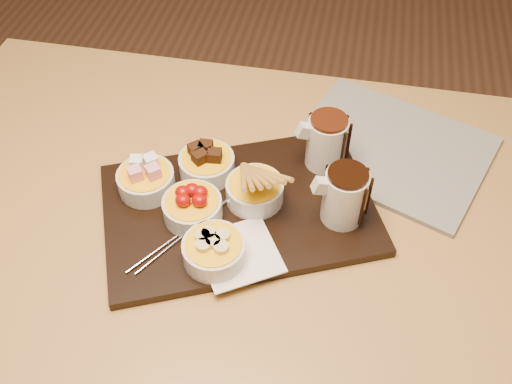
% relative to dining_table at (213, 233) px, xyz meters
% --- Properties ---
extents(ground, '(5.00, 5.00, 0.00)m').
position_rel_dining_table_xyz_m(ground, '(0.00, 0.00, -0.65)').
color(ground, '#57341E').
rests_on(ground, ground).
extents(dining_table, '(1.20, 0.80, 0.75)m').
position_rel_dining_table_xyz_m(dining_table, '(0.00, 0.00, 0.00)').
color(dining_table, '#AB7F3F').
rests_on(dining_table, ground).
extents(serving_board, '(0.54, 0.46, 0.02)m').
position_rel_dining_table_xyz_m(serving_board, '(0.06, -0.02, 0.11)').
color(serving_board, black).
rests_on(serving_board, dining_table).
extents(napkin, '(0.17, 0.17, 0.00)m').
position_rel_dining_table_xyz_m(napkin, '(0.08, -0.12, 0.12)').
color(napkin, white).
rests_on(napkin, serving_board).
extents(bowl_marshmallows, '(0.10, 0.10, 0.04)m').
position_rel_dining_table_xyz_m(bowl_marshmallows, '(-0.11, -0.01, 0.14)').
color(bowl_marshmallows, beige).
rests_on(bowl_marshmallows, serving_board).
extents(bowl_cake, '(0.10, 0.10, 0.04)m').
position_rel_dining_table_xyz_m(bowl_cake, '(-0.01, 0.05, 0.14)').
color(bowl_cake, beige).
rests_on(bowl_cake, serving_board).
extents(bowl_strawberries, '(0.10, 0.10, 0.04)m').
position_rel_dining_table_xyz_m(bowl_strawberries, '(-0.01, -0.06, 0.14)').
color(bowl_strawberries, beige).
rests_on(bowl_strawberries, serving_board).
extents(bowl_biscotti, '(0.10, 0.10, 0.04)m').
position_rel_dining_table_xyz_m(bowl_biscotti, '(0.08, 0.00, 0.14)').
color(bowl_biscotti, beige).
rests_on(bowl_biscotti, serving_board).
extents(bowl_bananas, '(0.10, 0.10, 0.04)m').
position_rel_dining_table_xyz_m(bowl_bananas, '(0.04, -0.14, 0.14)').
color(bowl_bananas, beige).
rests_on(bowl_bananas, serving_board).
extents(pitcher_dark_chocolate, '(0.09, 0.09, 0.10)m').
position_rel_dining_table_xyz_m(pitcher_dark_chocolate, '(0.23, -0.01, 0.17)').
color(pitcher_dark_chocolate, silver).
rests_on(pitcher_dark_chocolate, serving_board).
extents(pitcher_milk_chocolate, '(0.09, 0.09, 0.10)m').
position_rel_dining_table_xyz_m(pitcher_milk_chocolate, '(0.19, 0.11, 0.17)').
color(pitcher_milk_chocolate, silver).
rests_on(pitcher_milk_chocolate, serving_board).
extents(fondue_skewers, '(0.23, 0.17, 0.01)m').
position_rel_dining_table_xyz_m(fondue_skewers, '(-0.01, -0.08, 0.12)').
color(fondue_skewers, silver).
rests_on(fondue_skewers, serving_board).
extents(newspaper, '(0.43, 0.39, 0.01)m').
position_rel_dining_table_xyz_m(newspaper, '(0.31, 0.19, 0.10)').
color(newspaper, beige).
rests_on(newspaper, dining_table).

